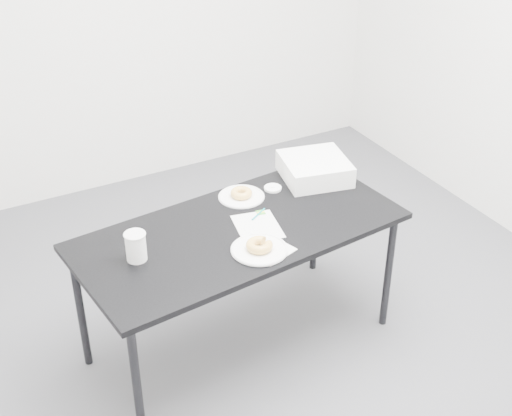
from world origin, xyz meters
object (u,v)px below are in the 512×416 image
table (239,238)px  plate_far (241,197)px  bakery_box (315,169)px  pen (258,214)px  coffee_cup (136,246)px  scorecard (257,226)px  donut_far (241,193)px  plate_near (259,249)px  donut_near (259,245)px

table → plate_far: bearing=54.6°
plate_far → bakery_box: (0.43, -0.00, 0.05)m
table → pen: 0.16m
table → coffee_cup: coffee_cup is taller
scorecard → donut_far: (0.06, 0.27, 0.02)m
scorecard → pen: 0.10m
pen → plate_far: size_ratio=0.51×
pen → plate_far: bearing=56.7°
table → scorecard: scorecard is taller
plate_near → bakery_box: size_ratio=0.78×
plate_near → donut_far: (0.14, 0.45, 0.02)m
pen → plate_near: same height
pen → scorecard: bearing=-152.4°
pen → plate_near: bearing=-149.1°
pen → plate_near: size_ratio=0.46×
coffee_cup → scorecard: bearing=-1.7°
bakery_box → scorecard: bearing=-138.4°
pen → plate_far: pen is taller
table → plate_far: plate_far is taller
scorecard → bakery_box: 0.56m
pen → donut_far: donut_far is taller
scorecard → bakery_box: size_ratio=0.77×
plate_far → coffee_cup: (-0.64, -0.26, 0.06)m
plate_far → donut_far: (0.00, 0.00, 0.02)m
table → donut_near: 0.22m
donut_far → table: bearing=-119.3°
scorecard → plate_near: (-0.09, -0.18, 0.01)m
scorecard → donut_far: donut_far is taller
donut_far → donut_near: bearing=-107.5°
table → plate_near: size_ratio=6.25×
table → pen: pen is taller
plate_near → bakery_box: bakery_box is taller
plate_far → donut_far: 0.02m
donut_near → scorecard: bearing=64.2°
table → bakery_box: bearing=17.4°
donut_near → bakery_box: (0.57, 0.45, 0.02)m
plate_near → coffee_cup: 0.54m
coffee_cup → bakery_box: size_ratio=0.41×
scorecard → bakery_box: bakery_box is taller
plate_far → coffee_cup: 0.69m
donut_far → bakery_box: size_ratio=0.33×
pen → coffee_cup: 0.64m
plate_far → bakery_box: bakery_box is taller
donut_near → plate_far: (0.14, 0.45, -0.03)m
table → bakery_box: 0.62m
table → coffee_cup: 0.51m
scorecard → table: bearing=173.6°
donut_far → coffee_cup: coffee_cup is taller
pen → bakery_box: size_ratio=0.36×
scorecard → plate_near: bearing=-104.5°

